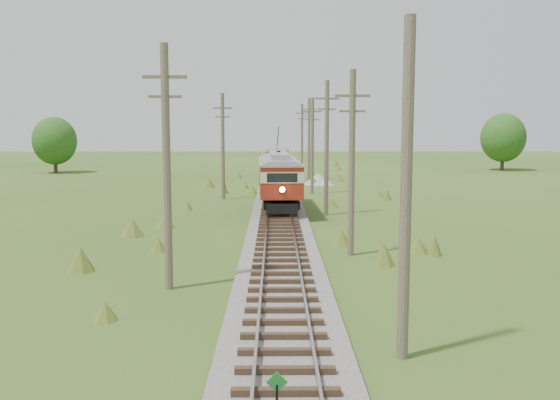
{
  "coord_description": "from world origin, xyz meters",
  "views": [
    {
      "loc": [
        -0.22,
        -10.74,
        6.12
      ],
      "look_at": [
        0.0,
        20.22,
        2.34
      ],
      "focal_mm": 40.0,
      "sensor_mm": 36.0,
      "label": 1
    }
  ],
  "objects_px": {
    "switch_marker": "(277,392)",
    "streetcar": "(279,175)",
    "gondola": "(277,161)",
    "gravel_pile": "(319,179)"
  },
  "relations": [
    {
      "from": "switch_marker",
      "to": "streetcar",
      "type": "height_order",
      "value": "streetcar"
    },
    {
      "from": "gondola",
      "to": "gravel_pile",
      "type": "height_order",
      "value": "gondola"
    },
    {
      "from": "switch_marker",
      "to": "streetcar",
      "type": "relative_size",
      "value": 0.09
    },
    {
      "from": "switch_marker",
      "to": "gondola",
      "type": "xyz_separation_m",
      "value": [
        0.2,
        58.54,
        1.32
      ]
    },
    {
      "from": "switch_marker",
      "to": "streetcar",
      "type": "xyz_separation_m",
      "value": [
        0.2,
        31.82,
        1.92
      ]
    },
    {
      "from": "switch_marker",
      "to": "gravel_pile",
      "type": "bearing_deg",
      "value": 85.01
    },
    {
      "from": "streetcar",
      "to": "gravel_pile",
      "type": "bearing_deg",
      "value": 75.59
    },
    {
      "from": "switch_marker",
      "to": "gondola",
      "type": "relative_size",
      "value": 0.14
    },
    {
      "from": "gondola",
      "to": "gravel_pile",
      "type": "xyz_separation_m",
      "value": [
        4.25,
        -7.64,
        -1.42
      ]
    },
    {
      "from": "gondola",
      "to": "gravel_pile",
      "type": "relative_size",
      "value": 2.35
    }
  ]
}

